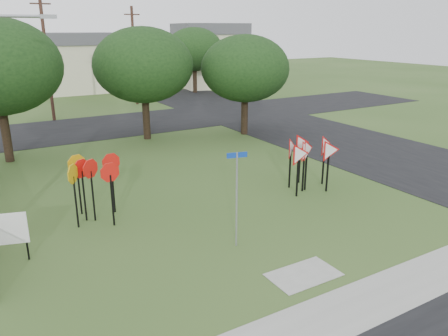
{
  "coord_description": "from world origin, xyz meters",
  "views": [
    {
      "loc": [
        -7.43,
        -10.58,
        6.66
      ],
      "look_at": [
        0.56,
        3.0,
        1.6
      ],
      "focal_mm": 35.0,
      "sensor_mm": 36.0,
      "label": 1
    }
  ],
  "objects_px": {
    "stop_sign_cluster": "(91,174)",
    "info_board": "(4,231)",
    "street_name_sign": "(237,194)",
    "yield_sign_cluster": "(308,151)"
  },
  "relations": [
    {
      "from": "street_name_sign",
      "to": "yield_sign_cluster",
      "type": "bearing_deg",
      "value": 28.21
    },
    {
      "from": "street_name_sign",
      "to": "stop_sign_cluster",
      "type": "distance_m",
      "value": 5.47
    },
    {
      "from": "street_name_sign",
      "to": "stop_sign_cluster",
      "type": "relative_size",
      "value": 1.33
    },
    {
      "from": "street_name_sign",
      "to": "info_board",
      "type": "relative_size",
      "value": 1.94
    },
    {
      "from": "street_name_sign",
      "to": "info_board",
      "type": "xyz_separation_m",
      "value": [
        -6.39,
        2.43,
        -0.71
      ]
    },
    {
      "from": "street_name_sign",
      "to": "info_board",
      "type": "bearing_deg",
      "value": 159.18
    },
    {
      "from": "stop_sign_cluster",
      "to": "yield_sign_cluster",
      "type": "bearing_deg",
      "value": -9.25
    },
    {
      "from": "stop_sign_cluster",
      "to": "info_board",
      "type": "bearing_deg",
      "value": -148.25
    },
    {
      "from": "yield_sign_cluster",
      "to": "info_board",
      "type": "distance_m",
      "value": 11.79
    },
    {
      "from": "street_name_sign",
      "to": "stop_sign_cluster",
      "type": "xyz_separation_m",
      "value": [
        -3.37,
        4.3,
        -0.04
      ]
    }
  ]
}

